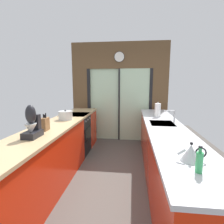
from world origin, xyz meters
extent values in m
cube|color=#4C4742|center=(0.00, 0.60, -0.01)|extent=(5.04, 7.60, 0.02)
cube|color=brown|center=(0.00, 2.40, 2.35)|extent=(2.64, 0.08, 0.70)
cube|color=#B2D1AD|center=(-0.42, 2.42, 1.00)|extent=(0.80, 0.02, 2.00)
cube|color=#B2D1AD|center=(0.42, 2.38, 1.00)|extent=(0.80, 0.02, 2.00)
cube|color=black|center=(-0.86, 2.40, 1.00)|extent=(0.08, 0.10, 2.00)
cube|color=black|center=(0.86, 2.40, 1.00)|extent=(0.08, 0.10, 2.00)
cube|color=black|center=(0.00, 2.40, 1.00)|extent=(0.04, 0.10, 2.00)
cube|color=brown|center=(-1.11, 2.40, 1.00)|extent=(0.42, 0.08, 2.00)
cube|color=brown|center=(1.11, 2.40, 1.00)|extent=(0.42, 0.08, 2.00)
cylinder|color=white|center=(0.00, 2.34, 2.30)|extent=(0.26, 0.03, 0.26)
torus|color=black|center=(0.00, 2.34, 2.30)|extent=(0.28, 0.02, 0.28)
cube|color=red|center=(-0.91, -0.33, 0.44)|extent=(0.58, 2.55, 0.88)
cube|color=red|center=(-0.91, 1.88, 0.44)|extent=(0.58, 0.65, 0.88)
cube|color=tan|center=(-0.91, 0.30, 0.90)|extent=(0.62, 3.80, 0.04)
cube|color=red|center=(0.91, 0.30, 0.44)|extent=(0.58, 3.80, 0.88)
cube|color=#BCBCC1|center=(0.91, 0.30, 0.90)|extent=(0.62, 3.80, 0.04)
cube|color=#B7BABC|center=(0.89, 0.55, 0.90)|extent=(0.40, 0.48, 0.05)
cylinder|color=#B7BABC|center=(1.09, 0.55, 1.03)|extent=(0.02, 0.02, 0.23)
cylinder|color=#B7BABC|center=(1.00, 0.55, 1.14)|extent=(0.18, 0.02, 0.02)
cube|color=black|center=(-0.91, 1.25, 0.44)|extent=(0.58, 0.60, 0.88)
cube|color=black|center=(-0.61, 1.25, 0.48)|extent=(0.01, 0.48, 0.28)
cube|color=black|center=(-0.91, 1.25, 0.91)|extent=(0.58, 0.60, 0.03)
cylinder|color=#B7BABC|center=(-0.61, 1.07, 0.80)|extent=(0.02, 0.04, 0.04)
cylinder|color=#B7BABC|center=(-0.61, 1.25, 0.80)|extent=(0.02, 0.04, 0.04)
cylinder|color=#B7BABC|center=(-0.61, 1.43, 0.80)|extent=(0.02, 0.04, 0.04)
cube|color=brown|center=(-0.89, -0.15, 1.01)|extent=(0.08, 0.14, 0.19)
cylinder|color=black|center=(-0.91, -0.15, 1.13)|extent=(0.02, 0.02, 0.06)
cylinder|color=black|center=(-0.89, -0.15, 1.13)|extent=(0.02, 0.02, 0.06)
cylinder|color=black|center=(-0.87, -0.15, 1.14)|extent=(0.02, 0.02, 0.08)
cube|color=black|center=(-0.89, -0.48, 0.96)|extent=(0.17, 0.26, 0.08)
cube|color=black|center=(-0.89, -0.38, 1.10)|extent=(0.10, 0.08, 0.20)
ellipsoid|color=black|center=(-0.89, -0.49, 1.22)|extent=(0.13, 0.12, 0.24)
cone|color=#B7BABC|center=(-0.89, -0.51, 1.04)|extent=(0.15, 0.15, 0.13)
cylinder|color=#B7BABC|center=(-0.89, 0.65, 1.00)|extent=(0.26, 0.26, 0.15)
cylinder|color=#B7BABC|center=(-0.89, 0.65, 1.08)|extent=(0.27, 0.27, 0.01)
sphere|color=black|center=(-0.89, 0.65, 1.09)|extent=(0.03, 0.03, 0.03)
cone|color=#B7BABC|center=(0.89, -0.99, 1.00)|extent=(0.18, 0.18, 0.15)
sphere|color=black|center=(0.89, -0.99, 1.08)|extent=(0.03, 0.03, 0.03)
cylinder|color=#B7BABC|center=(0.81, -0.99, 1.00)|extent=(0.08, 0.02, 0.07)
torus|color=black|center=(0.97, -0.99, 1.00)|extent=(0.10, 0.01, 0.10)
cylinder|color=#339E56|center=(0.89, -1.19, 1.00)|extent=(0.05, 0.05, 0.16)
cylinder|color=#339E56|center=(0.89, -1.19, 1.10)|extent=(0.02, 0.02, 0.04)
cylinder|color=black|center=(0.89, -1.19, 1.13)|extent=(0.03, 0.03, 0.01)
cylinder|color=#B7BABC|center=(0.89, 1.15, 0.93)|extent=(0.14, 0.14, 0.01)
cylinder|color=white|center=(0.89, 1.15, 1.06)|extent=(0.12, 0.12, 0.26)
sphere|color=#B7BABC|center=(0.89, 1.15, 1.21)|extent=(0.03, 0.03, 0.03)
camera|label=1|loc=(0.37, -2.54, 1.60)|focal=28.42mm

